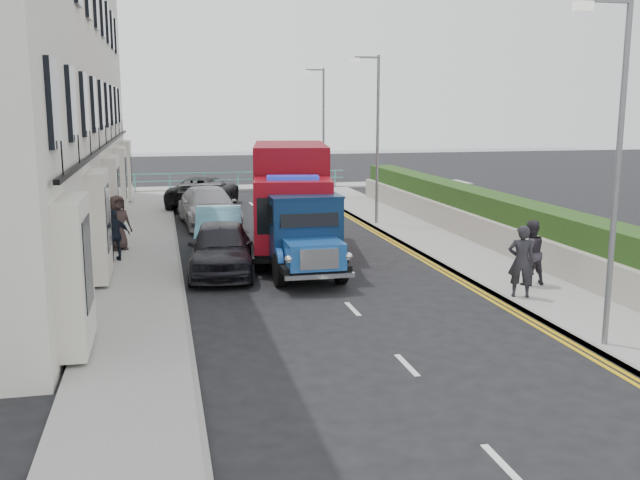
{
  "coord_description": "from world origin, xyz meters",
  "views": [
    {
      "loc": [
        -4.52,
        -14.44,
        4.93
      ],
      "look_at": [
        -0.39,
        3.98,
        1.4
      ],
      "focal_mm": 40.0,
      "sensor_mm": 36.0,
      "label": 1
    }
  ],
  "objects_px": {
    "lamp_far": "(321,124)",
    "parked_car_front": "(221,248)",
    "pedestrian_east_near": "(521,261)",
    "red_lorry": "(291,196)",
    "lamp_mid": "(375,130)",
    "lamp_near": "(613,155)",
    "bedford_lorry": "(304,241)"
  },
  "relations": [
    {
      "from": "lamp_far",
      "to": "parked_car_front",
      "type": "xyz_separation_m",
      "value": [
        -7.02,
        -17.44,
        -3.21
      ]
    },
    {
      "from": "lamp_far",
      "to": "pedestrian_east_near",
      "type": "height_order",
      "value": "lamp_far"
    },
    {
      "from": "red_lorry",
      "to": "parked_car_front",
      "type": "height_order",
      "value": "red_lorry"
    },
    {
      "from": "parked_car_front",
      "to": "pedestrian_east_near",
      "type": "distance_m",
      "value": 8.68
    },
    {
      "from": "lamp_mid",
      "to": "red_lorry",
      "type": "height_order",
      "value": "lamp_mid"
    },
    {
      "from": "lamp_near",
      "to": "lamp_mid",
      "type": "xyz_separation_m",
      "value": [
        0.0,
        16.0,
        0.0
      ]
    },
    {
      "from": "lamp_mid",
      "to": "lamp_far",
      "type": "xyz_separation_m",
      "value": [
        0.0,
        10.0,
        0.0
      ]
    },
    {
      "from": "red_lorry",
      "to": "lamp_mid",
      "type": "bearing_deg",
      "value": 56.36
    },
    {
      "from": "lamp_mid",
      "to": "pedestrian_east_near",
      "type": "bearing_deg",
      "value": -88.96
    },
    {
      "from": "bedford_lorry",
      "to": "pedestrian_east_near",
      "type": "bearing_deg",
      "value": -37.28
    },
    {
      "from": "lamp_mid",
      "to": "pedestrian_east_near",
      "type": "xyz_separation_m",
      "value": [
        0.22,
        -12.22,
        -2.94
      ]
    },
    {
      "from": "parked_car_front",
      "to": "lamp_near",
      "type": "bearing_deg",
      "value": -44.86
    },
    {
      "from": "lamp_far",
      "to": "parked_car_front",
      "type": "relative_size",
      "value": 1.51
    },
    {
      "from": "red_lorry",
      "to": "pedestrian_east_near",
      "type": "relative_size",
      "value": 3.91
    },
    {
      "from": "lamp_near",
      "to": "bedford_lorry",
      "type": "height_order",
      "value": "lamp_near"
    },
    {
      "from": "lamp_far",
      "to": "red_lorry",
      "type": "relative_size",
      "value": 0.96
    },
    {
      "from": "red_lorry",
      "to": "lamp_far",
      "type": "bearing_deg",
      "value": 82.37
    },
    {
      "from": "bedford_lorry",
      "to": "lamp_near",
      "type": "bearing_deg",
      "value": -58.25
    },
    {
      "from": "lamp_far",
      "to": "red_lorry",
      "type": "xyz_separation_m",
      "value": [
        -4.41,
        -14.79,
        -2.04
      ]
    },
    {
      "from": "lamp_far",
      "to": "bedford_lorry",
      "type": "xyz_separation_m",
      "value": [
        -4.71,
        -18.52,
        -2.88
      ]
    },
    {
      "from": "lamp_far",
      "to": "lamp_mid",
      "type": "bearing_deg",
      "value": -90.0
    },
    {
      "from": "bedford_lorry",
      "to": "lamp_far",
      "type": "bearing_deg",
      "value": 75.32
    },
    {
      "from": "lamp_near",
      "to": "pedestrian_east_near",
      "type": "xyz_separation_m",
      "value": [
        0.22,
        3.78,
        -2.94
      ]
    },
    {
      "from": "parked_car_front",
      "to": "pedestrian_east_near",
      "type": "bearing_deg",
      "value": -27.61
    },
    {
      "from": "lamp_far",
      "to": "lamp_near",
      "type": "bearing_deg",
      "value": -90.0
    },
    {
      "from": "bedford_lorry",
      "to": "pedestrian_east_near",
      "type": "relative_size",
      "value": 2.77
    },
    {
      "from": "bedford_lorry",
      "to": "pedestrian_east_near",
      "type": "distance_m",
      "value": 6.16
    },
    {
      "from": "lamp_near",
      "to": "lamp_far",
      "type": "xyz_separation_m",
      "value": [
        0.0,
        26.0,
        0.0
      ]
    },
    {
      "from": "red_lorry",
      "to": "parked_car_front",
      "type": "bearing_deg",
      "value": -125.56
    },
    {
      "from": "lamp_mid",
      "to": "red_lorry",
      "type": "xyz_separation_m",
      "value": [
        -4.41,
        -4.79,
        -2.04
      ]
    },
    {
      "from": "red_lorry",
      "to": "parked_car_front",
      "type": "distance_m",
      "value": 3.9
    },
    {
      "from": "bedford_lorry",
      "to": "red_lorry",
      "type": "distance_m",
      "value": 3.83
    }
  ]
}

